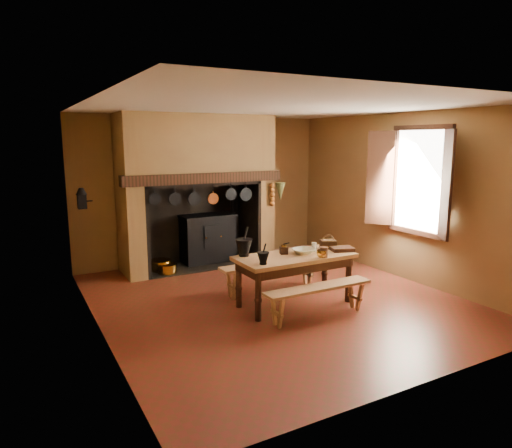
% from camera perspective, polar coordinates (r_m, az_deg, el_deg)
% --- Properties ---
extents(floor, '(5.50, 5.50, 0.00)m').
position_cam_1_polar(floor, '(6.91, 2.42, -9.38)').
color(floor, maroon).
rests_on(floor, ground).
extents(ceiling, '(5.50, 5.50, 0.00)m').
position_cam_1_polar(ceiling, '(6.52, 2.61, 14.46)').
color(ceiling, silver).
rests_on(ceiling, back_wall).
extents(back_wall, '(5.00, 0.02, 2.80)m').
position_cam_1_polar(back_wall, '(9.02, -6.61, 4.37)').
color(back_wall, olive).
rests_on(back_wall, floor).
extents(wall_left, '(0.02, 5.50, 2.80)m').
position_cam_1_polar(wall_left, '(5.71, -19.50, 0.33)').
color(wall_left, olive).
rests_on(wall_left, floor).
extents(wall_right, '(0.02, 5.50, 2.80)m').
position_cam_1_polar(wall_right, '(8.14, 17.76, 3.30)').
color(wall_right, olive).
rests_on(wall_right, floor).
extents(wall_front, '(5.00, 0.02, 2.80)m').
position_cam_1_polar(wall_front, '(4.49, 21.03, -2.37)').
color(wall_front, olive).
rests_on(wall_front, floor).
extents(chimney_breast, '(2.95, 0.96, 2.80)m').
position_cam_1_polar(chimney_breast, '(8.46, -7.42, 6.76)').
color(chimney_breast, olive).
rests_on(chimney_breast, floor).
extents(iron_range, '(1.12, 0.55, 1.60)m').
position_cam_1_polar(iron_range, '(8.87, -6.00, -1.71)').
color(iron_range, black).
rests_on(iron_range, floor).
extents(hearth_pans, '(0.51, 0.62, 0.20)m').
position_cam_1_polar(hearth_pans, '(8.42, -11.69, -5.26)').
color(hearth_pans, '#B17B29').
rests_on(hearth_pans, floor).
extents(hanging_pans, '(1.92, 0.29, 0.27)m').
position_cam_1_polar(hanging_pans, '(8.03, -6.30, 3.35)').
color(hanging_pans, black).
rests_on(hanging_pans, chimney_breast).
extents(onion_string, '(0.12, 0.10, 0.46)m').
position_cam_1_polar(onion_string, '(8.61, 2.03, 3.68)').
color(onion_string, '#A9661F').
rests_on(onion_string, chimney_breast).
extents(herb_bunch, '(0.20, 0.20, 0.35)m').
position_cam_1_polar(herb_bunch, '(8.70, 3.05, 4.07)').
color(herb_bunch, brown).
rests_on(herb_bunch, chimney_breast).
extents(window, '(0.39, 1.75, 1.76)m').
position_cam_1_polar(window, '(7.73, 19.25, 5.09)').
color(window, white).
rests_on(window, wall_right).
extents(wall_coffee_mill, '(0.23, 0.16, 0.31)m').
position_cam_1_polar(wall_coffee_mill, '(7.22, -20.96, 3.18)').
color(wall_coffee_mill, black).
rests_on(wall_coffee_mill, wall_left).
extents(work_table, '(1.70, 0.75, 0.74)m').
position_cam_1_polar(work_table, '(6.54, 4.87, -4.86)').
color(work_table, tan).
rests_on(work_table, floor).
extents(bench_front, '(1.57, 0.28, 0.44)m').
position_cam_1_polar(bench_front, '(6.18, 7.81, -8.65)').
color(bench_front, tan).
rests_on(bench_front, floor).
extents(bench_back, '(1.69, 0.30, 0.47)m').
position_cam_1_polar(bench_back, '(7.14, 1.94, -5.72)').
color(bench_back, tan).
rests_on(bench_back, floor).
extents(mortar_large, '(0.24, 0.24, 0.41)m').
position_cam_1_polar(mortar_large, '(6.40, -1.53, -2.84)').
color(mortar_large, black).
rests_on(mortar_large, work_table).
extents(mortar_small, '(0.16, 0.16, 0.28)m').
position_cam_1_polar(mortar_small, '(5.99, 0.89, -4.21)').
color(mortar_small, black).
rests_on(mortar_small, work_table).
extents(coffee_grinder, '(0.16, 0.13, 0.16)m').
position_cam_1_polar(coffee_grinder, '(6.54, 3.49, -3.23)').
color(coffee_grinder, '#371C11').
rests_on(coffee_grinder, work_table).
extents(brass_mug_a, '(0.11, 0.11, 0.10)m').
position_cam_1_polar(brass_mug_a, '(6.02, 0.96, -4.54)').
color(brass_mug_a, '#B17B29').
rests_on(brass_mug_a, work_table).
extents(brass_mug_b, '(0.10, 0.10, 0.09)m').
position_cam_1_polar(brass_mug_b, '(6.79, 7.29, -2.94)').
color(brass_mug_b, '#B17B29').
rests_on(brass_mug_b, work_table).
extents(mixing_bowl, '(0.35, 0.35, 0.08)m').
position_cam_1_polar(mixing_bowl, '(6.59, 5.95, -3.39)').
color(mixing_bowl, beige).
rests_on(mixing_bowl, work_table).
extents(stoneware_crock, '(0.13, 0.13, 0.14)m').
position_cam_1_polar(stoneware_crock, '(6.42, 8.47, -3.50)').
color(stoneware_crock, '#563320').
rests_on(stoneware_crock, work_table).
extents(glass_jar, '(0.09, 0.09, 0.13)m').
position_cam_1_polar(glass_jar, '(6.75, 7.27, -2.85)').
color(glass_jar, beige).
rests_on(glass_jar, work_table).
extents(wicker_basket, '(0.27, 0.24, 0.22)m').
position_cam_1_polar(wicker_basket, '(6.95, 9.00, -2.46)').
color(wicker_basket, '#503718').
rests_on(wicker_basket, work_table).
extents(wooden_tray, '(0.37, 0.31, 0.06)m').
position_cam_1_polar(wooden_tray, '(6.85, 10.70, -3.08)').
color(wooden_tray, '#371C11').
rests_on(wooden_tray, work_table).
extents(brass_cup, '(0.17, 0.17, 0.11)m').
position_cam_1_polar(brass_cup, '(6.40, 8.19, -3.71)').
color(brass_cup, '#B17B29').
rests_on(brass_cup, work_table).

